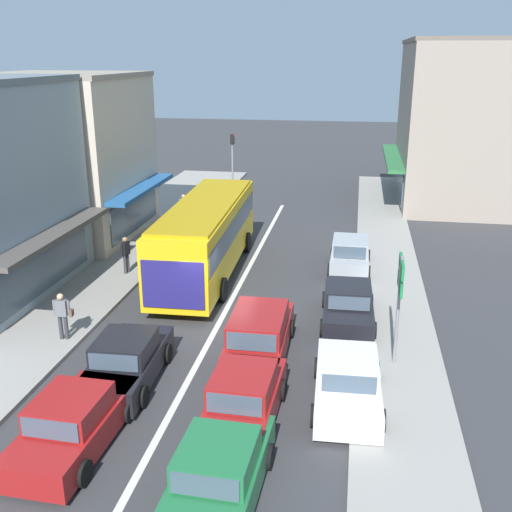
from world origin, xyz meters
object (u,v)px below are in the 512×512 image
Objects in this scene: sedan_adjacent_lane_trail at (127,362)px; pedestrian_with_handbag_near at (62,313)px; hatchback_adjacent_lane_lead at (245,397)px; parked_sedan_kerb_front at (348,382)px; sedan_behind_bus_near at (73,424)px; wagon_queue_gap_filler at (259,334)px; directional_road_sign at (400,285)px; parked_hatchback_kerb_third at (350,255)px; city_bus at (206,233)px; pedestrian_far_walker at (184,207)px; pedestrian_browsing_midblock at (126,253)px; traffic_light_downstreet at (232,154)px; parked_sedan_kerb_second at (348,306)px; sedan_behind_bus_mid at (218,475)px.

pedestrian_with_handbag_near is (-3.01, 2.07, 0.40)m from sedan_adjacent_lane_trail.
parked_sedan_kerb_front is (2.63, 1.32, -0.05)m from hatchback_adjacent_lane_lead.
sedan_behind_bus_near is 1.00× the size of parked_sedan_kerb_front.
directional_road_sign is (4.24, 0.01, 1.96)m from wagon_queue_gap_filler.
parked_hatchback_kerb_third is at bearing 78.64° from hatchback_adjacent_lane_lead.
wagon_queue_gap_filler is at bearing 32.60° from sedan_adjacent_lane_trail.
hatchback_adjacent_lane_lead is 12.47m from parked_hatchback_kerb_third.
directional_road_sign is at bearing -42.43° from city_bus.
sedan_behind_bus_near is 6.00m from pedestrian_with_handbag_near.
directional_road_sign is 2.21× the size of pedestrian_far_walker.
traffic_light_downstreet is at bearing 85.16° from pedestrian_browsing_midblock.
directional_road_sign is (1.39, 2.34, 2.04)m from parked_sedan_kerb_front.
wagon_queue_gap_filler is 9.29m from pedestrian_browsing_midblock.
directional_road_sign is at bearing 59.32° from parked_sedan_kerb_front.
pedestrian_far_walker is at bearing 129.21° from parked_sedan_kerb_second.
directional_road_sign is (9.77, -22.33, -0.15)m from traffic_light_downstreet.
pedestrian_far_walker reaches higher than sedan_adjacent_lane_trail.
pedestrian_far_walker is at bearing 113.34° from city_bus.
sedan_behind_bus_mid is at bearing -78.79° from traffic_light_downstreet.
hatchback_adjacent_lane_lead is 7.63m from pedestrian_with_handbag_near.
hatchback_adjacent_lane_lead is at bearing -110.78° from parked_sedan_kerb_second.
parked_sedan_kerb_second is at bearing 69.22° from hatchback_adjacent_lane_lead.
pedestrian_far_walker is (0.15, 8.39, 0.00)m from pedestrian_browsing_midblock.
sedan_behind_bus_near is 0.94× the size of wagon_queue_gap_filler.
pedestrian_with_handbag_near is at bearing -178.81° from directional_road_sign.
parked_sedan_kerb_second is (-0.12, 5.31, 0.00)m from parked_sedan_kerb_front.
sedan_behind_bus_near and sedan_adjacent_lane_trail have the same top height.
pedestrian_far_walker is (-3.06, 20.07, 0.40)m from sedan_behind_bus_near.
parked_sedan_kerb_second is at bearing 116.79° from directional_road_sign.
pedestrian_far_walker is at bearing 88.98° from pedestrian_browsing_midblock.
pedestrian_far_walker reaches higher than parked_sedan_kerb_front.
pedestrian_browsing_midblock is (-6.90, 6.22, 0.32)m from wagon_queue_gap_filler.
city_bus is 2.56× the size of parked_sedan_kerb_front.
pedestrian_far_walker is (-3.18, 16.89, 0.40)m from sedan_adjacent_lane_trail.
traffic_light_downstreet is at bearing 113.14° from parked_sedan_kerb_second.
sedan_adjacent_lane_trail is at bearing -34.44° from pedestrian_with_handbag_near.
sedan_behind_bus_mid is at bearing -49.31° from sedan_adjacent_lane_trail.
pedestrian_browsing_midblock is at bearing 150.84° from directional_road_sign.
traffic_light_downstreet reaches higher than pedestrian_with_handbag_near.
traffic_light_downstreet reaches higher than parked_sedan_kerb_second.
sedan_behind_bus_mid is at bearing -61.14° from pedestrian_browsing_midblock.
sedan_behind_bus_near is 9.85m from directional_road_sign.
wagon_queue_gap_filler is at bearing 140.77° from parked_sedan_kerb_front.
traffic_light_downstreet reaches higher than parked_hatchback_kerb_third.
pedestrian_far_walker is (-3.25, 7.53, -0.81)m from city_bus.
pedestrian_far_walker is at bearing 126.96° from directional_road_sign.
pedestrian_with_handbag_near is at bearing -89.36° from pedestrian_far_walker.
sedan_adjacent_lane_trail is 2.62× the size of pedestrian_far_walker.
traffic_light_downstreet is 2.58× the size of pedestrian_far_walker.
pedestrian_with_handbag_near and pedestrian_far_walker have the same top height.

